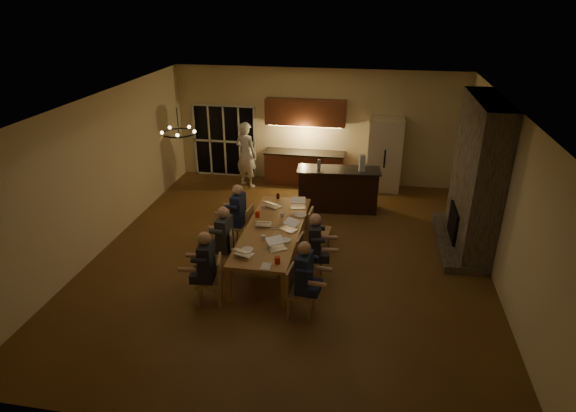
# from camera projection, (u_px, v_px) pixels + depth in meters

# --- Properties ---
(floor) EXTENTS (9.00, 9.00, 0.00)m
(floor) POSITION_uv_depth(u_px,v_px,m) (289.00, 257.00, 10.04)
(floor) COLOR brown
(floor) RESTS_ON ground
(back_wall) EXTENTS (8.00, 0.04, 3.20)m
(back_wall) POSITION_uv_depth(u_px,v_px,m) (317.00, 127.00, 13.44)
(back_wall) COLOR beige
(back_wall) RESTS_ON ground
(left_wall) EXTENTS (0.04, 9.00, 3.20)m
(left_wall) POSITION_uv_depth(u_px,v_px,m) (100.00, 174.00, 10.02)
(left_wall) COLOR beige
(left_wall) RESTS_ON ground
(right_wall) EXTENTS (0.04, 9.00, 3.20)m
(right_wall) POSITION_uv_depth(u_px,v_px,m) (507.00, 200.00, 8.74)
(right_wall) COLOR beige
(right_wall) RESTS_ON ground
(ceiling) EXTENTS (8.00, 9.00, 0.04)m
(ceiling) POSITION_uv_depth(u_px,v_px,m) (290.00, 103.00, 8.71)
(ceiling) COLOR white
(ceiling) RESTS_ON back_wall
(french_doors) EXTENTS (1.86, 0.08, 2.10)m
(french_doors) POSITION_uv_depth(u_px,v_px,m) (225.00, 141.00, 14.05)
(french_doors) COLOR black
(french_doors) RESTS_ON ground
(fireplace) EXTENTS (0.58, 2.50, 3.20)m
(fireplace) POSITION_uv_depth(u_px,v_px,m) (477.00, 176.00, 9.87)
(fireplace) COLOR #635A4E
(fireplace) RESTS_ON ground
(kitchenette) EXTENTS (2.24, 0.68, 2.40)m
(kitchenette) POSITION_uv_depth(u_px,v_px,m) (305.00, 143.00, 13.36)
(kitchenette) COLOR maroon
(kitchenette) RESTS_ON ground
(refrigerator) EXTENTS (0.90, 0.68, 2.00)m
(refrigerator) POSITION_uv_depth(u_px,v_px,m) (384.00, 155.00, 13.05)
(refrigerator) COLOR beige
(refrigerator) RESTS_ON ground
(dining_table) EXTENTS (1.10, 3.17, 0.75)m
(dining_table) POSITION_uv_depth(u_px,v_px,m) (273.00, 245.00, 9.76)
(dining_table) COLOR #AB7B44
(dining_table) RESTS_ON ground
(bar_island) EXTENTS (2.08, 0.84, 1.08)m
(bar_island) POSITION_uv_depth(u_px,v_px,m) (338.00, 190.00, 12.00)
(bar_island) COLOR black
(bar_island) RESTS_ON ground
(chair_left_near) EXTENTS (0.53, 0.53, 0.89)m
(chair_left_near) POSITION_uv_depth(u_px,v_px,m) (209.00, 280.00, 8.43)
(chair_left_near) COLOR tan
(chair_left_near) RESTS_ON ground
(chair_left_mid) EXTENTS (0.54, 0.54, 0.89)m
(chair_left_mid) POSITION_uv_depth(u_px,v_px,m) (222.00, 251.00, 9.37)
(chair_left_mid) COLOR tan
(chair_left_mid) RESTS_ON ground
(chair_left_far) EXTENTS (0.48, 0.48, 0.89)m
(chair_left_far) POSITION_uv_depth(u_px,v_px,m) (241.00, 225.00, 10.40)
(chair_left_far) COLOR tan
(chair_left_far) RESTS_ON ground
(chair_right_near) EXTENTS (0.48, 0.48, 0.89)m
(chair_right_near) POSITION_uv_depth(u_px,v_px,m) (301.00, 292.00, 8.10)
(chair_right_near) COLOR tan
(chair_right_near) RESTS_ON ground
(chair_right_mid) EXTENTS (0.48, 0.48, 0.89)m
(chair_right_mid) POSITION_uv_depth(u_px,v_px,m) (310.00, 258.00, 9.12)
(chair_right_mid) COLOR tan
(chair_right_mid) RESTS_ON ground
(chair_right_far) EXTENTS (0.46, 0.46, 0.89)m
(chair_right_far) POSITION_uv_depth(u_px,v_px,m) (320.00, 230.00, 10.19)
(chair_right_far) COLOR tan
(chair_right_far) RESTS_ON ground
(person_left_near) EXTENTS (0.65, 0.65, 1.38)m
(person_left_near) POSITION_uv_depth(u_px,v_px,m) (207.00, 268.00, 8.36)
(person_left_near) COLOR #252630
(person_left_near) RESTS_ON ground
(person_right_near) EXTENTS (0.66, 0.66, 1.38)m
(person_right_near) POSITION_uv_depth(u_px,v_px,m) (304.00, 278.00, 8.05)
(person_right_near) COLOR #1E274C
(person_right_near) RESTS_ON ground
(person_left_mid) EXTENTS (0.64, 0.64, 1.38)m
(person_left_mid) POSITION_uv_depth(u_px,v_px,m) (225.00, 240.00, 9.29)
(person_left_mid) COLOR #373D41
(person_left_mid) RESTS_ON ground
(person_right_mid) EXTENTS (0.66, 0.66, 1.38)m
(person_right_mid) POSITION_uv_depth(u_px,v_px,m) (315.00, 247.00, 9.01)
(person_right_mid) COLOR #252630
(person_right_mid) RESTS_ON ground
(person_left_far) EXTENTS (0.64, 0.64, 1.38)m
(person_left_far) POSITION_uv_depth(u_px,v_px,m) (239.00, 215.00, 10.31)
(person_left_far) COLOR #1E274C
(person_left_far) RESTS_ON ground
(standing_person) EXTENTS (0.80, 0.68, 1.85)m
(standing_person) POSITION_uv_depth(u_px,v_px,m) (246.00, 155.00, 13.29)
(standing_person) COLOR white
(standing_person) RESTS_ON ground
(chandelier) EXTENTS (0.63, 0.63, 0.03)m
(chandelier) POSITION_uv_depth(u_px,v_px,m) (179.00, 133.00, 8.64)
(chandelier) COLOR black
(chandelier) RESTS_ON ceiling
(laptop_a) EXTENTS (0.40, 0.38, 0.23)m
(laptop_a) POSITION_uv_depth(u_px,v_px,m) (244.00, 249.00, 8.61)
(laptop_a) COLOR silver
(laptop_a) RESTS_ON dining_table
(laptop_b) EXTENTS (0.42, 0.41, 0.23)m
(laptop_b) POSITION_uv_depth(u_px,v_px,m) (277.00, 243.00, 8.79)
(laptop_b) COLOR silver
(laptop_b) RESTS_ON dining_table
(laptop_c) EXTENTS (0.33, 0.30, 0.23)m
(laptop_c) POSITION_uv_depth(u_px,v_px,m) (264.00, 220.00, 9.69)
(laptop_c) COLOR silver
(laptop_c) RESTS_ON dining_table
(laptop_d) EXTENTS (0.42, 0.40, 0.23)m
(laptop_d) POSITION_uv_depth(u_px,v_px,m) (288.00, 225.00, 9.50)
(laptop_d) COLOR silver
(laptop_d) RESTS_ON dining_table
(laptop_e) EXTENTS (0.42, 0.40, 0.23)m
(laptop_e) POSITION_uv_depth(u_px,v_px,m) (273.00, 202.00, 10.51)
(laptop_e) COLOR silver
(laptop_e) RESTS_ON dining_table
(laptop_f) EXTENTS (0.36, 0.33, 0.23)m
(laptop_f) POSITION_uv_depth(u_px,v_px,m) (298.00, 203.00, 10.47)
(laptop_f) COLOR silver
(laptop_f) RESTS_ON dining_table
(mug_front) EXTENTS (0.09, 0.09, 0.10)m
(mug_front) POSITION_uv_depth(u_px,v_px,m) (263.00, 238.00, 9.13)
(mug_front) COLOR white
(mug_front) RESTS_ON dining_table
(mug_mid) EXTENTS (0.08, 0.08, 0.10)m
(mug_mid) POSITION_uv_depth(u_px,v_px,m) (282.00, 215.00, 10.06)
(mug_mid) COLOR white
(mug_mid) RESTS_ON dining_table
(mug_back) EXTENTS (0.09, 0.09, 0.10)m
(mug_back) POSITION_uv_depth(u_px,v_px,m) (263.00, 207.00, 10.39)
(mug_back) COLOR white
(mug_back) RESTS_ON dining_table
(redcup_near) EXTENTS (0.10, 0.10, 0.12)m
(redcup_near) POSITION_uv_depth(u_px,v_px,m) (277.00, 260.00, 8.35)
(redcup_near) COLOR red
(redcup_near) RESTS_ON dining_table
(redcup_mid) EXTENTS (0.09, 0.09, 0.12)m
(redcup_mid) POSITION_uv_depth(u_px,v_px,m) (257.00, 214.00, 10.05)
(redcup_mid) COLOR red
(redcup_mid) RESTS_ON dining_table
(can_silver) EXTENTS (0.07, 0.07, 0.12)m
(can_silver) POSITION_uv_depth(u_px,v_px,m) (269.00, 242.00, 8.96)
(can_silver) COLOR #B2B2B7
(can_silver) RESTS_ON dining_table
(can_cola) EXTENTS (0.07, 0.07, 0.12)m
(can_cola) POSITION_uv_depth(u_px,v_px,m) (278.00, 196.00, 10.93)
(can_cola) COLOR #3F0F0C
(can_cola) RESTS_ON dining_table
(plate_near) EXTENTS (0.22, 0.22, 0.02)m
(plate_near) POSITION_uv_depth(u_px,v_px,m) (285.00, 240.00, 9.12)
(plate_near) COLOR white
(plate_near) RESTS_ON dining_table
(plate_left) EXTENTS (0.23, 0.23, 0.02)m
(plate_left) POSITION_uv_depth(u_px,v_px,m) (247.00, 250.00, 8.79)
(plate_left) COLOR white
(plate_left) RESTS_ON dining_table
(plate_far) EXTENTS (0.26, 0.26, 0.02)m
(plate_far) POSITION_uv_depth(u_px,v_px,m) (301.00, 215.00, 10.15)
(plate_far) COLOR white
(plate_far) RESTS_ON dining_table
(notepad) EXTENTS (0.16, 0.23, 0.01)m
(notepad) POSITION_uv_depth(u_px,v_px,m) (266.00, 266.00, 8.27)
(notepad) COLOR white
(notepad) RESTS_ON dining_table
(bar_bottle) EXTENTS (0.09, 0.09, 0.24)m
(bar_bottle) POSITION_uv_depth(u_px,v_px,m) (319.00, 164.00, 11.75)
(bar_bottle) COLOR #99999E
(bar_bottle) RESTS_ON bar_island
(bar_blender) EXTENTS (0.16, 0.16, 0.41)m
(bar_blender) POSITION_uv_depth(u_px,v_px,m) (362.00, 163.00, 11.58)
(bar_blender) COLOR silver
(bar_blender) RESTS_ON bar_island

